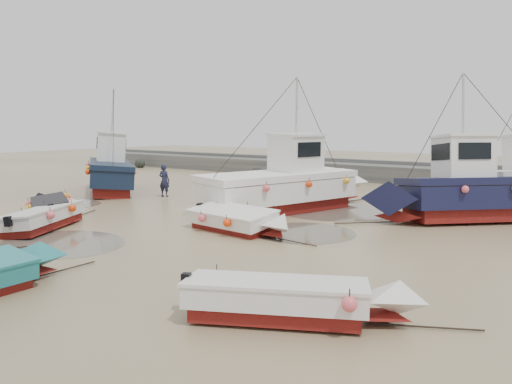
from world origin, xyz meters
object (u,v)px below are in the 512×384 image
(dinghy_0, at_px, (49,214))
(dinghy_3, at_px, (294,296))
(person, at_px, (165,197))
(cabin_boat_2, at_px, (471,190))
(dinghy_5, at_px, (240,218))
(cabin_boat_0, at_px, (108,169))
(cabin_boat_1, at_px, (288,183))
(dinghy_4, at_px, (51,204))

(dinghy_0, distance_m, dinghy_3, 13.11)
(person, bearing_deg, cabin_boat_2, 177.42)
(dinghy_5, distance_m, cabin_boat_0, 14.56)
(dinghy_5, xyz_separation_m, cabin_boat_2, (6.52, 7.50, 0.79))
(cabin_boat_2, bearing_deg, person, 55.16)
(dinghy_3, xyz_separation_m, dinghy_5, (-6.29, 6.19, 0.01))
(dinghy_0, height_order, person, dinghy_0)
(dinghy_5, height_order, cabin_boat_2, cabin_boat_2)
(dinghy_0, relative_size, dinghy_3, 1.04)
(cabin_boat_1, bearing_deg, dinghy_4, -118.75)
(dinghy_3, height_order, dinghy_5, same)
(cabin_boat_0, bearing_deg, person, -49.81)
(dinghy_0, relative_size, cabin_boat_0, 0.68)
(dinghy_4, xyz_separation_m, cabin_boat_2, (15.33, 9.90, 0.79))
(dinghy_0, relative_size, dinghy_4, 1.10)
(dinghy_0, relative_size, cabin_boat_1, 0.54)
(cabin_boat_2, bearing_deg, dinghy_5, 94.81)
(dinghy_0, xyz_separation_m, cabin_boat_0, (-7.21, 8.36, 0.81))
(person, bearing_deg, cabin_boat_0, -7.26)
(dinghy_5, height_order, cabin_boat_0, cabin_boat_0)
(dinghy_0, height_order, cabin_boat_2, cabin_boat_2)
(dinghy_0, height_order, dinghy_3, same)
(dinghy_5, bearing_deg, dinghy_0, -53.57)
(dinghy_3, bearing_deg, person, -152.55)
(dinghy_4, bearing_deg, cabin_boat_2, -28.65)
(dinghy_4, height_order, cabin_boat_0, cabin_boat_0)
(dinghy_4, relative_size, dinghy_5, 0.92)
(cabin_boat_0, relative_size, cabin_boat_1, 0.79)
(dinghy_5, bearing_deg, cabin_boat_0, -101.87)
(dinghy_4, relative_size, cabin_boat_0, 0.62)
(dinghy_4, relative_size, cabin_boat_1, 0.49)
(dinghy_0, xyz_separation_m, dinghy_5, (6.61, 3.84, 0.01))
(dinghy_3, xyz_separation_m, cabin_boat_0, (-20.11, 10.71, 0.81))
(dinghy_4, distance_m, cabin_boat_1, 10.82)
(dinghy_0, distance_m, person, 9.15)
(cabin_boat_1, bearing_deg, cabin_boat_2, 33.55)
(cabin_boat_0, relative_size, cabin_boat_2, 1.08)
(cabin_boat_1, distance_m, person, 8.27)
(dinghy_3, relative_size, cabin_boat_2, 0.71)
(dinghy_5, distance_m, cabin_boat_2, 9.96)
(dinghy_4, height_order, cabin_boat_2, cabin_boat_2)
(dinghy_0, xyz_separation_m, cabin_boat_2, (13.12, 11.34, 0.80))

